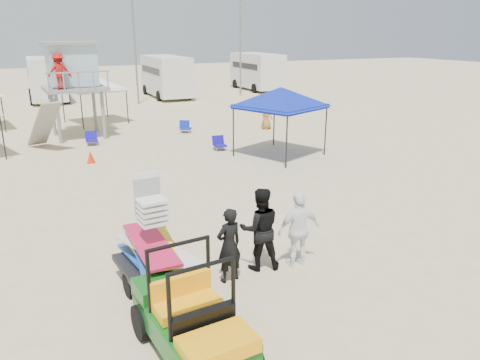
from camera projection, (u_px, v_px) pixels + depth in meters
name	position (u px, v px, depth m)	size (l,w,h in m)	color
ground	(276.00, 278.00, 10.17)	(140.00, 140.00, 0.00)	beige
utility_cart	(191.00, 311.00, 7.45)	(1.44, 2.52, 1.83)	#0D5314
surf_trailer	(154.00, 249.00, 9.46)	(1.50, 2.49, 2.21)	black
man_left	(229.00, 245.00, 9.82)	(0.60, 0.39, 1.65)	black
man_mid	(260.00, 229.00, 10.33)	(0.92, 0.72, 1.90)	black
man_right	(299.00, 230.00, 10.47)	(1.03, 0.43, 1.75)	white
lifeguard_tower	(71.00, 69.00, 22.84)	(3.03, 3.03, 4.56)	gray
canopy_blue	(281.00, 91.00, 19.39)	(3.90, 3.90, 3.33)	black
canopy_white_c	(92.00, 78.00, 26.74)	(3.57, 3.57, 3.16)	black
umbrella_b	(42.00, 112.00, 26.42)	(1.72, 1.75, 1.58)	yellow
cone_near	(91.00, 157.00, 19.03)	(0.34, 0.34, 0.50)	#FF2308
beach_chair_a	(92.00, 138.00, 22.07)	(0.60, 0.64, 0.64)	#150E9F
beach_chair_b	(219.00, 143.00, 21.14)	(0.58, 0.62, 0.64)	#160D95
beach_chair_c	(185.00, 127.00, 24.82)	(0.73, 0.82, 0.64)	#0E239B
rv_mid_left	(46.00, 77.00, 35.83)	(2.65, 6.50, 3.25)	silver
rv_mid_right	(166.00, 75.00, 38.05)	(2.64, 7.00, 3.25)	silver
rv_far_right	(257.00, 70.00, 42.87)	(2.64, 6.60, 3.25)	silver
light_pole_left	(135.00, 48.00, 33.61)	(0.14, 0.14, 8.00)	slate
light_pole_right	(240.00, 46.00, 38.43)	(0.14, 0.14, 8.00)	slate
distant_beachgoers	(71.00, 116.00, 25.02)	(15.49, 9.14, 1.65)	#A66A2F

